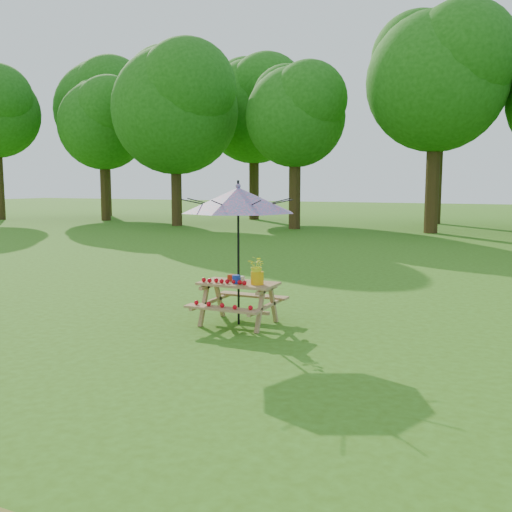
% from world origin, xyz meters
% --- Properties ---
extents(ground, '(120.00, 120.00, 0.00)m').
position_xyz_m(ground, '(0.00, 0.00, 0.00)').
color(ground, '#386413').
rests_on(ground, ground).
extents(treeline, '(60.00, 12.00, 16.00)m').
position_xyz_m(treeline, '(0.00, 22.00, 8.00)').
color(treeline, '#1B580F').
rests_on(treeline, ground).
extents(picnic_table, '(1.20, 1.32, 0.67)m').
position_xyz_m(picnic_table, '(0.11, 3.07, 0.33)').
color(picnic_table, olive).
rests_on(picnic_table, ground).
extents(patio_umbrella, '(1.85, 1.85, 2.25)m').
position_xyz_m(patio_umbrella, '(0.11, 3.07, 1.95)').
color(patio_umbrella, black).
rests_on(patio_umbrella, ground).
extents(produce_bins, '(0.29, 0.38, 0.13)m').
position_xyz_m(produce_bins, '(0.06, 3.09, 0.72)').
color(produce_bins, '#AC290D').
rests_on(produce_bins, picnic_table).
extents(tomatoes_row, '(0.77, 0.13, 0.07)m').
position_xyz_m(tomatoes_row, '(-0.04, 2.89, 0.71)').
color(tomatoes_row, red).
rests_on(tomatoes_row, picnic_table).
extents(flower_bucket, '(0.30, 0.27, 0.43)m').
position_xyz_m(flower_bucket, '(0.45, 3.02, 0.90)').
color(flower_bucket, '#EFA90C').
rests_on(flower_bucket, picnic_table).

